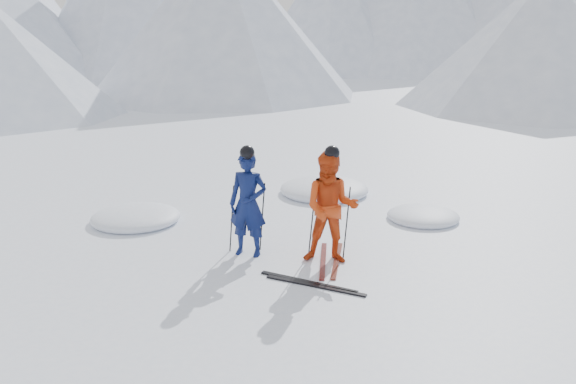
{
  "coord_description": "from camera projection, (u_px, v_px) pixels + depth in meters",
  "views": [
    {
      "loc": [
        -2.04,
        -10.01,
        4.0
      ],
      "look_at": [
        -1.5,
        0.5,
        1.1
      ],
      "focal_mm": 38.0,
      "sensor_mm": 36.0,
      "label": 1
    }
  ],
  "objects": [
    {
      "name": "ski_worn_right",
      "position": [
        337.0,
        260.0,
        10.65
      ],
      "size": [
        0.43,
        1.68,
        0.03
      ],
      "primitive_type": "cube",
      "rotation": [
        0.0,
        0.0,
        -0.2
      ],
      "color": "black",
      "rests_on": "ground"
    },
    {
      "name": "pole_red_right",
      "position": [
        347.0,
        223.0,
        10.64
      ],
      "size": [
        0.13,
        0.09,
        1.3
      ],
      "primitive_type": "cylinder",
      "rotation": [
        -0.05,
        0.08,
        0.0
      ],
      "color": "black",
      "rests_on": "ground"
    },
    {
      "name": "pole_blue_right",
      "position": [
        262.0,
        217.0,
        11.07
      ],
      "size": [
        0.12,
        0.07,
        1.26
      ],
      "primitive_type": "cylinder",
      "rotation": [
        -0.04,
        0.08,
        0.0
      ],
      "color": "black",
      "rests_on": "ground"
    },
    {
      "name": "ski_loose_a",
      "position": [
        308.0,
        282.0,
        9.76
      ],
      "size": [
        1.5,
        0.95,
        0.03
      ],
      "primitive_type": "cube",
      "rotation": [
        0.0,
        0.0,
        1.03
      ],
      "color": "black",
      "rests_on": "ground"
    },
    {
      "name": "ground",
      "position": [
        374.0,
        258.0,
        10.8
      ],
      "size": [
        160.0,
        160.0,
        0.0
      ],
      "primitive_type": "plane",
      "color": "white",
      "rests_on": "ground"
    },
    {
      "name": "skier_blue",
      "position": [
        248.0,
        204.0,
        10.73
      ],
      "size": [
        0.8,
        0.66,
        1.89
      ],
      "primitive_type": "imported",
      "rotation": [
        0.0,
        0.0,
        -0.34
      ],
      "color": "#0C1648",
      "rests_on": "ground"
    },
    {
      "name": "ski_loose_b",
      "position": [
        315.0,
        286.0,
        9.62
      ],
      "size": [
        1.53,
        0.9,
        0.03
      ],
      "primitive_type": "cube",
      "rotation": [
        0.0,
        0.0,
        1.06
      ],
      "color": "black",
      "rests_on": "ground"
    },
    {
      "name": "snow_lumps",
      "position": [
        285.0,
        206.0,
        13.9
      ],
      "size": [
        7.76,
        4.0,
        0.48
      ],
      "color": "white",
      "rests_on": "ground"
    },
    {
      "name": "pole_red_left",
      "position": [
        312.0,
        222.0,
        10.7
      ],
      "size": [
        0.13,
        0.1,
        1.3
      ],
      "primitive_type": "cylinder",
      "rotation": [
        0.06,
        0.08,
        0.0
      ],
      "color": "black",
      "rests_on": "ground"
    },
    {
      "name": "pole_blue_left",
      "position": [
        232.0,
        219.0,
        10.94
      ],
      "size": [
        0.12,
        0.09,
        1.26
      ],
      "primitive_type": "cylinder",
      "rotation": [
        0.05,
        0.08,
        0.0
      ],
      "color": "black",
      "rests_on": "ground"
    },
    {
      "name": "skier_red",
      "position": [
        331.0,
        208.0,
        10.39
      ],
      "size": [
        1.06,
        0.89,
        1.95
      ],
      "primitive_type": "imported",
      "rotation": [
        0.0,
        0.0,
        -0.17
      ],
      "color": "red",
      "rests_on": "ground"
    },
    {
      "name": "ski_worn_left",
      "position": [
        323.0,
        261.0,
        10.64
      ],
      "size": [
        0.31,
        1.7,
        0.03
      ],
      "primitive_type": "cube",
      "rotation": [
        0.0,
        0.0,
        -0.13
      ],
      "color": "black",
      "rests_on": "ground"
    }
  ]
}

